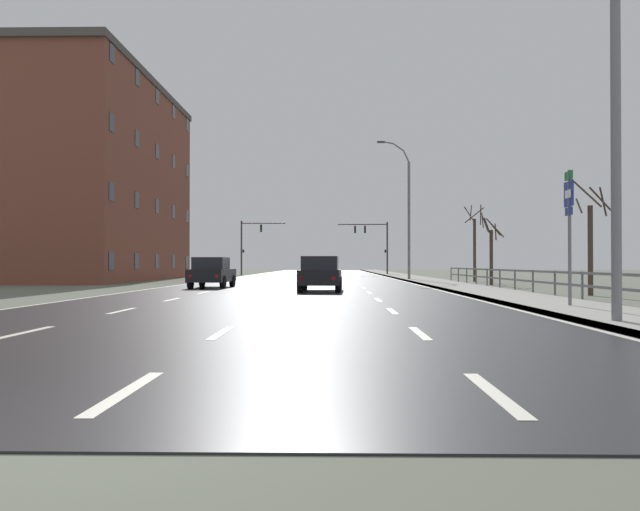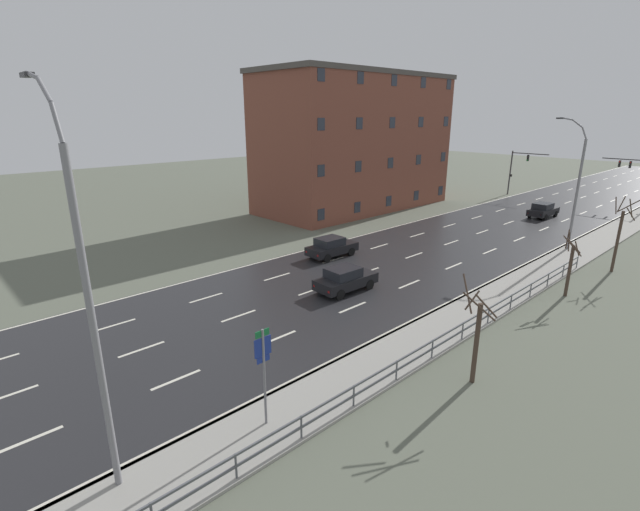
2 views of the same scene
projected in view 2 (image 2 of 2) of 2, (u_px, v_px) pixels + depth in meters
ground_plane at (496, 228)px, 44.36m from camera, size 160.00×160.00×0.12m
road_asphalt_strip at (546, 210)px, 52.17m from camera, size 14.00×120.00×0.03m
sidewalk_right at (631, 222)px, 46.29m from camera, size 3.00×120.00×0.12m
guardrail at (448, 336)px, 21.14m from camera, size 0.07×33.73×1.00m
street_lamp_foreground at (89, 309)px, 11.96m from camera, size 2.61×0.24×11.69m
street_lamp_midground at (576, 187)px, 35.59m from camera, size 2.46×0.24×10.37m
highway_sign at (264, 366)px, 15.46m from camera, size 0.09×0.68×3.79m
traffic_signal_right at (639, 174)px, 51.81m from camera, size 5.49×0.36×5.79m
traffic_signal_left at (517, 166)px, 60.49m from camera, size 4.80×0.36×5.86m
car_near_left at (345, 279)px, 28.19m from camera, size 1.95×4.16×1.57m
car_near_right at (543, 210)px, 48.25m from camera, size 1.93×4.15×1.57m
car_mid_centre at (332, 247)px, 34.95m from camera, size 1.94×4.15×1.57m
brick_building at (355, 142)px, 51.74m from camera, size 10.49×23.37×14.94m
bare_tree_near at (476, 337)px, 18.17m from camera, size 1.66×1.40×4.60m
bare_tree_mid at (570, 266)px, 27.07m from camera, size 1.14×0.95×4.06m
bare_tree_far at (619, 236)px, 31.15m from camera, size 1.46×1.56×5.29m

